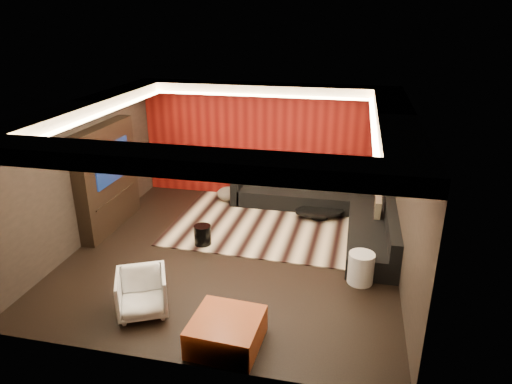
% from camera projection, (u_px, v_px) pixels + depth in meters
% --- Properties ---
extents(floor, '(6.00, 6.00, 0.02)m').
position_uv_depth(floor, '(234.00, 254.00, 8.71)').
color(floor, black).
rests_on(floor, ground).
extents(ceiling, '(6.00, 6.00, 0.02)m').
position_uv_depth(ceiling, '(231.00, 106.00, 7.68)').
color(ceiling, silver).
rests_on(ceiling, ground).
extents(wall_back, '(6.00, 0.02, 2.80)m').
position_uv_depth(wall_back, '(265.00, 141.00, 10.93)').
color(wall_back, black).
rests_on(wall_back, ground).
extents(wall_left, '(0.02, 6.00, 2.80)m').
position_uv_depth(wall_left, '(82.00, 173.00, 8.79)').
color(wall_left, black).
rests_on(wall_left, ground).
extents(wall_right, '(0.02, 6.00, 2.80)m').
position_uv_depth(wall_right, '(407.00, 198.00, 7.59)').
color(wall_right, black).
rests_on(wall_right, ground).
extents(red_feature_wall, '(5.98, 0.05, 2.78)m').
position_uv_depth(red_feature_wall, '(265.00, 142.00, 10.89)').
color(red_feature_wall, '#6B0C0A').
rests_on(red_feature_wall, ground).
extents(soffit_back, '(6.00, 0.60, 0.22)m').
position_uv_depth(soffit_back, '(263.00, 89.00, 10.17)').
color(soffit_back, silver).
rests_on(soffit_back, ground).
extents(soffit_front, '(6.00, 0.60, 0.22)m').
position_uv_depth(soffit_front, '(170.00, 161.00, 5.27)').
color(soffit_front, silver).
rests_on(soffit_front, ground).
extents(soffit_left, '(0.60, 4.80, 0.22)m').
position_uv_depth(soffit_left, '(87.00, 107.00, 8.26)').
color(soffit_left, silver).
rests_on(soffit_left, ground).
extents(soffit_right, '(0.60, 4.80, 0.22)m').
position_uv_depth(soffit_right, '(396.00, 121.00, 7.18)').
color(soffit_right, silver).
rests_on(soffit_right, ground).
extents(cove_back, '(4.80, 0.08, 0.04)m').
position_uv_depth(cove_back, '(260.00, 96.00, 9.90)').
color(cove_back, '#FFD899').
rests_on(cove_back, ground).
extents(cove_front, '(4.80, 0.08, 0.04)m').
position_uv_depth(cove_front, '(181.00, 159.00, 5.61)').
color(cove_front, '#FFD899').
rests_on(cove_front, ground).
extents(cove_left, '(0.08, 4.80, 0.04)m').
position_uv_depth(cove_left, '(105.00, 113.00, 8.22)').
color(cove_left, '#FFD899').
rests_on(cove_left, ground).
extents(cove_right, '(0.08, 4.80, 0.04)m').
position_uv_depth(cove_right, '(374.00, 126.00, 7.28)').
color(cove_right, '#FFD899').
rests_on(cove_right, ground).
extents(tv_surround, '(0.30, 2.00, 2.20)m').
position_uv_depth(tv_surround, '(107.00, 178.00, 9.42)').
color(tv_surround, black).
rests_on(tv_surround, ground).
extents(tv_screen, '(0.04, 1.30, 0.80)m').
position_uv_depth(tv_screen, '(112.00, 162.00, 9.26)').
color(tv_screen, black).
rests_on(tv_screen, ground).
extents(tv_shelf, '(0.04, 1.60, 0.04)m').
position_uv_depth(tv_shelf, '(117.00, 196.00, 9.53)').
color(tv_shelf, black).
rests_on(tv_shelf, ground).
extents(rug, '(4.09, 3.12, 0.02)m').
position_uv_depth(rug, '(267.00, 224.00, 9.87)').
color(rug, beige).
rests_on(rug, floor).
extents(coffee_table, '(1.31, 1.31, 0.18)m').
position_uv_depth(coffee_table, '(319.00, 214.00, 10.13)').
color(coffee_table, black).
rests_on(coffee_table, rug).
extents(drum_stool, '(0.43, 0.43, 0.39)m').
position_uv_depth(drum_stool, '(203.00, 235.00, 8.94)').
color(drum_stool, black).
rests_on(drum_stool, rug).
extents(striped_pouf, '(0.70, 0.70, 0.31)m').
position_uv_depth(striped_pouf, '(228.00, 194.00, 11.08)').
color(striped_pouf, beige).
rests_on(striped_pouf, rug).
extents(white_side_table, '(0.46, 0.46, 0.54)m').
position_uv_depth(white_side_table, '(361.00, 268.00, 7.68)').
color(white_side_table, silver).
rests_on(white_side_table, floor).
extents(orange_ottoman, '(0.98, 0.98, 0.41)m').
position_uv_depth(orange_ottoman, '(226.00, 332.00, 6.25)').
color(orange_ottoman, '#934912').
rests_on(orange_ottoman, floor).
extents(armchair, '(0.97, 0.98, 0.68)m').
position_uv_depth(armchair, '(142.00, 293.00, 6.88)').
color(armchair, white).
rests_on(armchair, floor).
extents(sectional_sofa, '(3.65, 3.50, 0.75)m').
position_uv_depth(sectional_sofa, '(332.00, 210.00, 9.96)').
color(sectional_sofa, black).
rests_on(sectional_sofa, floor).
extents(throw_pillows, '(3.06, 1.65, 0.50)m').
position_uv_depth(throw_pillows, '(310.00, 186.00, 10.31)').
color(throw_pillows, '#CAB794').
rests_on(throw_pillows, sectional_sofa).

